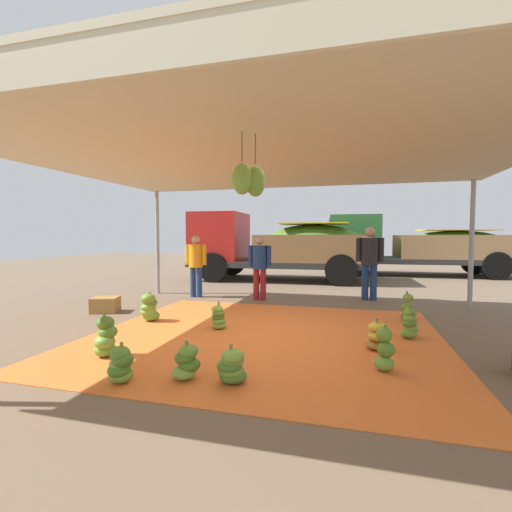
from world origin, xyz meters
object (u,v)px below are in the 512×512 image
cargo_truck_far (412,245)px  worker_0 (196,261)px  banana_bunch_0 (106,338)px  banana_bunch_3 (407,308)px  banana_bunch_2 (377,337)px  banana_bunch_5 (385,351)px  worker_2 (370,258)px  banana_bunch_7 (121,365)px  banana_bunch_8 (410,324)px  cargo_truck_main (276,245)px  banana_bunch_6 (186,363)px  crate_0 (105,305)px  worker_1 (260,263)px  banana_bunch_4 (218,318)px  banana_bunch_9 (232,367)px  banana_bunch_1 (149,308)px

cargo_truck_far → worker_0: cargo_truck_far is taller
banana_bunch_0 → banana_bunch_3: bearing=37.4°
banana_bunch_0 → banana_bunch_2: size_ratio=1.29×
banana_bunch_5 → worker_2: 4.82m
banana_bunch_7 → banana_bunch_8: size_ratio=0.87×
cargo_truck_main → worker_0: 4.22m
banana_bunch_3 → worker_2: bearing=105.3°
worker_2 → banana_bunch_3: bearing=-74.7°
banana_bunch_6 → crate_0: bearing=139.3°
banana_bunch_0 → worker_1: size_ratio=0.35×
banana_bunch_4 → banana_bunch_8: (3.01, 0.25, 0.03)m
banana_bunch_3 → banana_bunch_8: 1.19m
banana_bunch_6 → worker_2: worker_2 is taller
banana_bunch_7 → cargo_truck_main: cargo_truck_main is taller
worker_2 → crate_0: worker_2 is taller
banana_bunch_4 → banana_bunch_9: (0.93, -2.02, -0.01)m
banana_bunch_9 → banana_bunch_7: bearing=-164.2°
banana_bunch_0 → cargo_truck_main: bearing=87.1°
banana_bunch_5 → banana_bunch_8: bearing=71.9°
banana_bunch_8 → worker_0: bearing=151.2°
banana_bunch_8 → banana_bunch_9: bearing=-132.6°
banana_bunch_0 → worker_1: worker_1 is taller
crate_0 → cargo_truck_main: bearing=69.8°
banana_bunch_5 → banana_bunch_7: size_ratio=1.20×
worker_0 → cargo_truck_far: bearing=48.4°
worker_1 → cargo_truck_main: bearing=96.4°
banana_bunch_0 → banana_bunch_8: (3.91, 1.91, -0.03)m
banana_bunch_3 → worker_1: bearing=156.0°
worker_0 → banana_bunch_3: bearing=-16.2°
banana_bunch_6 → worker_1: worker_1 is taller
banana_bunch_5 → cargo_truck_main: bearing=110.3°
cargo_truck_main → cargo_truck_far: size_ratio=0.89×
banana_bunch_7 → banana_bunch_9: bearing=15.8°
cargo_truck_far → worker_1: cargo_truck_far is taller
banana_bunch_9 → crate_0: 4.56m
banana_bunch_0 → banana_bunch_1: 1.93m
banana_bunch_6 → worker_1: size_ratio=0.27×
banana_bunch_3 → banana_bunch_9: (-2.21, -3.45, -0.06)m
banana_bunch_3 → banana_bunch_8: bearing=-96.3°
banana_bunch_7 → worker_2: worker_2 is taller
banana_bunch_0 → banana_bunch_6: size_ratio=1.31×
banana_bunch_9 → crate_0: size_ratio=0.82×
banana_bunch_8 → worker_2: worker_2 is taller
cargo_truck_far → crate_0: size_ratio=13.91×
banana_bunch_2 → banana_bunch_4: 2.53m
banana_bunch_5 → banana_bunch_9: bearing=-153.8°
banana_bunch_9 → worker_0: (-2.63, 4.86, 0.73)m
banana_bunch_1 → banana_bunch_2: (3.92, -0.65, -0.07)m
banana_bunch_1 → worker_2: worker_2 is taller
banana_bunch_6 → worker_0: worker_0 is taller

